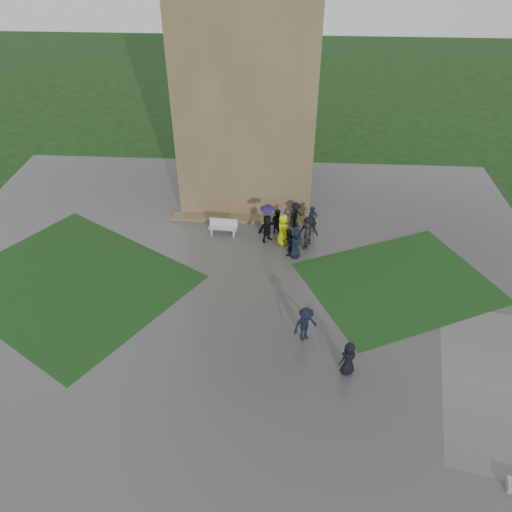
# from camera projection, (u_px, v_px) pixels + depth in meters

# --- Properties ---
(ground) EXTENTS (120.00, 120.00, 0.00)m
(ground) POSITION_uv_depth(u_px,v_px,m) (225.00, 346.00, 22.32)
(ground) COLOR black
(plaza) EXTENTS (34.00, 34.00, 0.02)m
(plaza) POSITION_uv_depth(u_px,v_px,m) (230.00, 315.00, 23.92)
(plaza) COLOR #3C3C39
(plaza) RESTS_ON ground
(lawn_inset_left) EXTENTS (14.10, 13.46, 0.01)m
(lawn_inset_left) POSITION_uv_depth(u_px,v_px,m) (72.00, 282.00, 25.94)
(lawn_inset_left) COLOR black
(lawn_inset_left) RESTS_ON plaza
(lawn_inset_right) EXTENTS (11.12, 10.15, 0.01)m
(lawn_inset_right) POSITION_uv_depth(u_px,v_px,m) (399.00, 283.00, 25.90)
(lawn_inset_right) COLOR black
(lawn_inset_right) RESTS_ON plaza
(tower) EXTENTS (8.00, 8.00, 18.00)m
(tower) POSITION_uv_depth(u_px,v_px,m) (248.00, 49.00, 29.06)
(tower) COLOR brown
(tower) RESTS_ON ground
(tower_plinth) EXTENTS (9.00, 0.80, 0.22)m
(tower_plinth) POSITION_uv_depth(u_px,v_px,m) (244.00, 219.00, 30.77)
(tower_plinth) COLOR brown
(tower_plinth) RESTS_ON plaza
(bench) EXTENTS (1.69, 0.64, 0.96)m
(bench) POSITION_uv_depth(u_px,v_px,m) (223.00, 227.00, 29.30)
(bench) COLOR #B8B8B3
(bench) RESTS_ON plaza
(visitor_cluster) EXTENTS (3.71, 4.20, 2.73)m
(visitor_cluster) POSITION_uv_depth(u_px,v_px,m) (289.00, 226.00, 28.11)
(visitor_cluster) COLOR black
(visitor_cluster) RESTS_ON plaza
(pedestrian_mid) EXTENTS (1.30, 1.10, 1.79)m
(pedestrian_mid) POSITION_uv_depth(u_px,v_px,m) (305.00, 324.00, 22.15)
(pedestrian_mid) COLOR black
(pedestrian_mid) RESTS_ON plaza
(pedestrian_near) EXTENTS (0.97, 0.89, 1.64)m
(pedestrian_near) POSITION_uv_depth(u_px,v_px,m) (348.00, 358.00, 20.64)
(pedestrian_near) COLOR black
(pedestrian_near) RESTS_ON plaza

